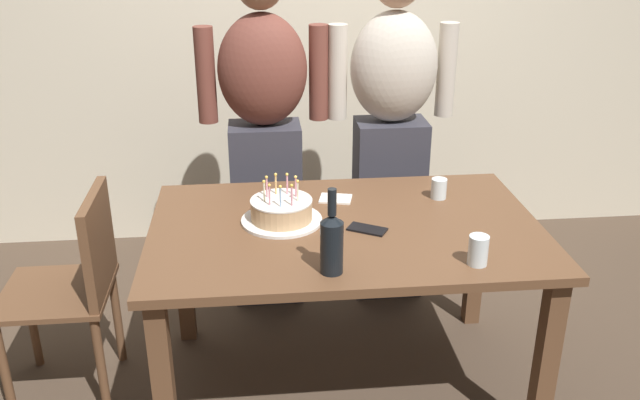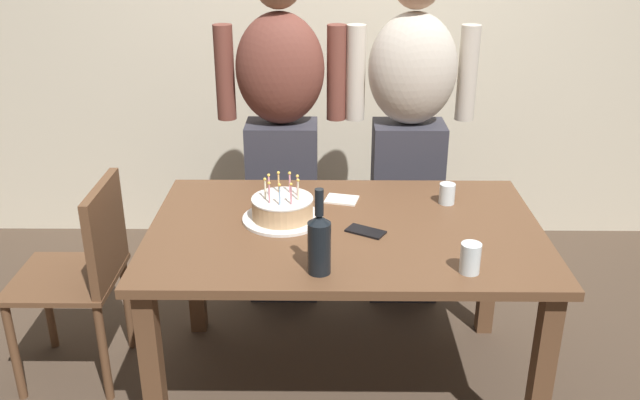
% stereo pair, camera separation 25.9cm
% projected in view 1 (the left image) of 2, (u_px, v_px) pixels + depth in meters
% --- Properties ---
extents(ground_plane, '(10.00, 10.00, 0.00)m').
position_uv_depth(ground_plane, '(343.00, 382.00, 2.92)').
color(ground_plane, '#47382B').
extents(back_wall, '(5.20, 0.10, 2.60)m').
position_uv_depth(back_wall, '(310.00, 16.00, 3.82)').
color(back_wall, beige).
rests_on(back_wall, ground_plane).
extents(dining_table, '(1.50, 0.96, 0.74)m').
position_uv_depth(dining_table, '(345.00, 248.00, 2.66)').
color(dining_table, brown).
rests_on(dining_table, ground_plane).
extents(birthday_cake, '(0.31, 0.31, 0.18)m').
position_uv_depth(birthday_cake, '(282.00, 211.00, 2.64)').
color(birthday_cake, white).
rests_on(birthday_cake, dining_table).
extents(water_glass_near, '(0.07, 0.07, 0.11)m').
position_uv_depth(water_glass_near, '(478.00, 250.00, 2.32)').
color(water_glass_near, silver).
rests_on(water_glass_near, dining_table).
extents(water_glass_far, '(0.07, 0.07, 0.09)m').
position_uv_depth(water_glass_far, '(439.00, 188.00, 2.85)').
color(water_glass_far, silver).
rests_on(water_glass_far, dining_table).
extents(wine_bottle, '(0.08, 0.08, 0.30)m').
position_uv_depth(wine_bottle, '(332.00, 242.00, 2.25)').
color(wine_bottle, black).
rests_on(wine_bottle, dining_table).
extents(cell_phone, '(0.16, 0.13, 0.01)m').
position_uv_depth(cell_phone, '(367.00, 229.00, 2.58)').
color(cell_phone, black).
rests_on(cell_phone, dining_table).
extents(napkin_stack, '(0.15, 0.13, 0.01)m').
position_uv_depth(napkin_stack, '(336.00, 199.00, 2.85)').
color(napkin_stack, white).
rests_on(napkin_stack, dining_table).
extents(person_man_bearded, '(0.61, 0.27, 1.66)m').
position_uv_depth(person_man_bearded, '(265.00, 134.00, 3.24)').
color(person_man_bearded, '#33333D').
rests_on(person_man_bearded, ground_plane).
extents(person_woman_cardigan, '(0.61, 0.27, 1.66)m').
position_uv_depth(person_woman_cardigan, '(391.00, 130.00, 3.29)').
color(person_woman_cardigan, '#33333D').
rests_on(person_woman_cardigan, ground_plane).
extents(dining_chair, '(0.42, 0.42, 0.87)m').
position_uv_depth(dining_chair, '(78.00, 279.00, 2.69)').
color(dining_chair, brown).
rests_on(dining_chair, ground_plane).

